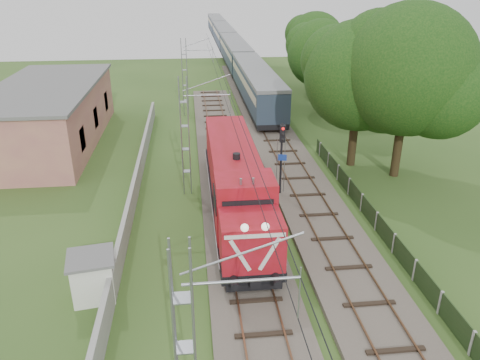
{
  "coord_description": "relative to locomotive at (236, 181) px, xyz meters",
  "views": [
    {
      "loc": [
        -2.59,
        -17.63,
        13.79
      ],
      "look_at": [
        0.29,
        8.74,
        2.2
      ],
      "focal_mm": 35.0,
      "sensor_mm": 36.0,
      "label": 1
    }
  ],
  "objects": [
    {
      "name": "station_building",
      "position": [
        -15.0,
        15.52,
        0.37
      ],
      "size": [
        8.4,
        20.4,
        5.22
      ],
      "color": "tan",
      "rests_on": "ground"
    },
    {
      "name": "catenary",
      "position": [
        -2.95,
        3.52,
        1.78
      ],
      "size": [
        3.31,
        70.0,
        8.0
      ],
      "color": "gray",
      "rests_on": "ground"
    },
    {
      "name": "track_side",
      "position": [
        5.0,
        11.52,
        -2.08
      ],
      "size": [
        4.2,
        80.0,
        0.45
      ],
      "color": "#6B6054",
      "rests_on": "ground"
    },
    {
      "name": "signal_post",
      "position": [
        3.22,
        2.07,
        1.28
      ],
      "size": [
        0.56,
        0.44,
        5.17
      ],
      "color": "black",
      "rests_on": "ground"
    },
    {
      "name": "ground",
      "position": [
        0.0,
        -8.48,
        -2.27
      ],
      "size": [
        140.0,
        140.0,
        0.0
      ],
      "primitive_type": "plane",
      "color": "#2F4D1C",
      "rests_on": "ground"
    },
    {
      "name": "tree_d",
      "position": [
        13.54,
        33.45,
        3.89
      ],
      "size": [
        7.62,
        7.26,
        9.88
      ],
      "color": "#362916",
      "rests_on": "ground"
    },
    {
      "name": "coach_rake",
      "position": [
        5.0,
        62.71,
        0.37
      ],
      "size": [
        3.2,
        95.62,
        3.7
      ],
      "color": "black",
      "rests_on": "ground"
    },
    {
      "name": "fence",
      "position": [
        8.0,
        -5.48,
        -1.67
      ],
      "size": [
        0.12,
        32.0,
        1.2
      ],
      "color": "black",
      "rests_on": "ground"
    },
    {
      "name": "boundary_wall",
      "position": [
        -6.5,
        3.52,
        -1.52
      ],
      "size": [
        0.25,
        40.0,
        1.5
      ],
      "primitive_type": "cube",
      "color": "#9E9E99",
      "rests_on": "ground"
    },
    {
      "name": "tree_c",
      "position": [
        11.68,
        23.89,
        3.84
      ],
      "size": [
        7.55,
        7.19,
        9.78
      ],
      "color": "#362916",
      "rests_on": "ground"
    },
    {
      "name": "tree_b",
      "position": [
        12.59,
        4.87,
        5.5
      ],
      "size": [
        9.6,
        9.14,
        12.45
      ],
      "color": "#362916",
      "rests_on": "ground"
    },
    {
      "name": "locomotive",
      "position": [
        0.0,
        0.0,
        0.0
      ],
      "size": [
        3.04,
        17.35,
        4.41
      ],
      "color": "black",
      "rests_on": "ground"
    },
    {
      "name": "tree_a",
      "position": [
        10.05,
        7.39,
        4.68
      ],
      "size": [
        8.58,
        8.17,
        11.13
      ],
      "color": "#362916",
      "rests_on": "ground"
    },
    {
      "name": "relay_hut",
      "position": [
        -7.4,
        -7.51,
        -1.17
      ],
      "size": [
        2.4,
        2.4,
        2.16
      ],
      "color": "silver",
      "rests_on": "ground"
    },
    {
      "name": "track_main",
      "position": [
        0.0,
        -1.48,
        -2.08
      ],
      "size": [
        4.2,
        70.0,
        0.45
      ],
      "color": "#6B6054",
      "rests_on": "ground"
    }
  ]
}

